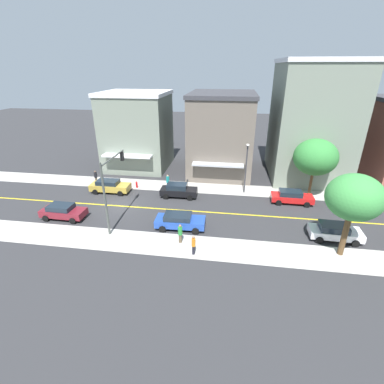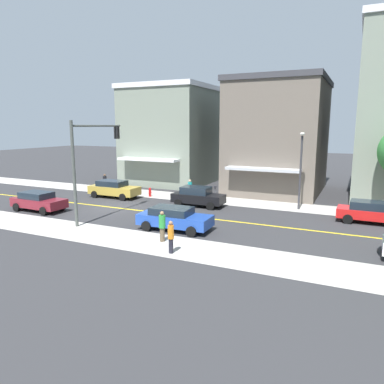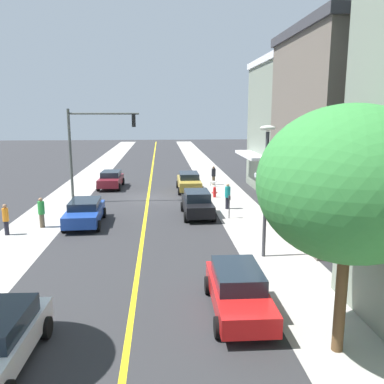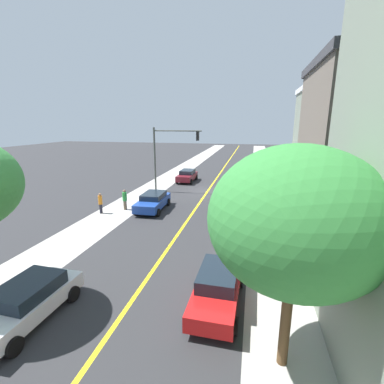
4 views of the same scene
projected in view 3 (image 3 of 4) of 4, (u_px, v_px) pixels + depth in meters
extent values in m
plane|color=#2D2D30|center=(148.00, 198.00, 31.41)|extent=(140.00, 140.00, 0.00)
cube|color=#ADA8A0|center=(228.00, 197.00, 31.90)|extent=(3.38, 126.00, 0.01)
cube|color=#ADA8A0|center=(65.00, 199.00, 30.93)|extent=(3.38, 126.00, 0.01)
cube|color=yellow|center=(148.00, 198.00, 31.41)|extent=(0.20, 126.00, 0.00)
cube|color=gray|center=(309.00, 129.00, 33.47)|extent=(8.49, 8.81, 10.37)
cube|color=silver|center=(313.00, 61.00, 32.43)|extent=(8.79, 9.11, 0.50)
cube|color=silver|center=(250.00, 155.00, 33.51)|extent=(1.31, 6.70, 0.24)
cube|color=#B7BABF|center=(279.00, 183.00, 21.53)|extent=(1.20, 6.41, 0.24)
cylinder|color=brown|center=(340.00, 301.00, 10.98)|extent=(0.32, 0.32, 2.94)
ellipsoid|color=#337F38|center=(350.00, 184.00, 10.35)|extent=(4.80, 4.80, 4.08)
cylinder|color=red|center=(215.00, 193.00, 31.63)|extent=(0.24, 0.24, 0.66)
sphere|color=red|center=(215.00, 188.00, 31.55)|extent=(0.22, 0.22, 0.22)
cylinder|color=red|center=(217.00, 193.00, 31.64)|extent=(0.10, 0.10, 0.10)
cylinder|color=red|center=(212.00, 193.00, 31.61)|extent=(0.10, 0.10, 0.10)
cylinder|color=#4C4C51|center=(229.00, 209.00, 25.24)|extent=(0.07, 0.07, 1.19)
cube|color=#2D2D33|center=(229.00, 198.00, 25.10)|extent=(0.12, 0.18, 0.26)
cylinder|color=#474C47|center=(71.00, 157.00, 29.21)|extent=(0.20, 0.20, 6.84)
cylinder|color=#474C47|center=(104.00, 114.00, 28.81)|extent=(5.03, 0.14, 0.14)
cube|color=black|center=(134.00, 121.00, 29.07)|extent=(0.26, 0.32, 0.90)
sphere|color=red|center=(134.00, 116.00, 29.01)|extent=(0.20, 0.20, 0.20)
sphere|color=yellow|center=(134.00, 121.00, 29.07)|extent=(0.20, 0.20, 0.20)
sphere|color=green|center=(134.00, 125.00, 29.13)|extent=(0.20, 0.20, 0.20)
cylinder|color=#38383D|center=(265.00, 196.00, 18.09)|extent=(0.16, 0.16, 5.73)
ellipsoid|color=silver|center=(268.00, 128.00, 17.51)|extent=(0.70, 0.36, 0.24)
cube|color=red|center=(238.00, 294.00, 13.28)|extent=(1.78, 4.52, 0.63)
cube|color=#19232D|center=(237.00, 275.00, 13.39)|extent=(1.54, 2.45, 0.54)
cylinder|color=black|center=(275.00, 325.00, 11.94)|extent=(0.23, 0.64, 0.64)
cylinder|color=black|center=(218.00, 327.00, 11.84)|extent=(0.23, 0.64, 0.64)
cylinder|color=black|center=(254.00, 284.00, 14.85)|extent=(0.23, 0.64, 0.64)
cylinder|color=black|center=(208.00, 285.00, 14.75)|extent=(0.23, 0.64, 0.64)
cube|color=#B29338|center=(189.00, 183.00, 34.04)|extent=(1.81, 4.72, 0.74)
cube|color=#19232D|center=(189.00, 175.00, 34.15)|extent=(1.59, 2.55, 0.50)
cylinder|color=black|center=(201.00, 191.00, 32.66)|extent=(0.22, 0.64, 0.64)
cylinder|color=black|center=(179.00, 191.00, 32.51)|extent=(0.22, 0.64, 0.64)
cylinder|color=black|center=(198.00, 184.00, 35.70)|extent=(0.22, 0.64, 0.64)
cylinder|color=black|center=(178.00, 184.00, 35.56)|extent=(0.22, 0.64, 0.64)
cylinder|color=black|center=(46.00, 328.00, 11.83)|extent=(0.24, 0.65, 0.64)
cube|color=black|center=(197.00, 206.00, 25.77)|extent=(1.80, 4.27, 0.71)
cube|color=#19232D|center=(197.00, 195.00, 25.85)|extent=(1.56, 2.32, 0.58)
cylinder|color=black|center=(214.00, 216.00, 24.55)|extent=(0.23, 0.64, 0.64)
cylinder|color=black|center=(186.00, 217.00, 24.39)|extent=(0.23, 0.64, 0.64)
cylinder|color=black|center=(208.00, 206.00, 27.28)|extent=(0.23, 0.64, 0.64)
cylinder|color=black|center=(182.00, 207.00, 27.12)|extent=(0.23, 0.64, 0.64)
cube|color=maroon|center=(111.00, 181.00, 35.49)|extent=(1.88, 4.41, 0.67)
cube|color=#19232D|center=(111.00, 174.00, 35.59)|extent=(1.62, 2.40, 0.48)
cylinder|color=black|center=(119.00, 187.00, 34.19)|extent=(0.24, 0.65, 0.64)
cylinder|color=black|center=(98.00, 187.00, 34.09)|extent=(0.24, 0.65, 0.64)
cylinder|color=black|center=(123.00, 182.00, 37.01)|extent=(0.24, 0.65, 0.64)
cylinder|color=black|center=(104.00, 182.00, 36.92)|extent=(0.24, 0.65, 0.64)
cube|color=#1E429E|center=(85.00, 214.00, 23.83)|extent=(2.03, 4.70, 0.67)
cube|color=#19232D|center=(85.00, 204.00, 23.94)|extent=(1.74, 2.56, 0.45)
cylinder|color=black|center=(98.00, 226.00, 22.50)|extent=(0.24, 0.65, 0.64)
cylinder|color=black|center=(64.00, 227.00, 22.30)|extent=(0.24, 0.65, 0.64)
cylinder|color=black|center=(104.00, 213.00, 25.49)|extent=(0.24, 0.65, 0.64)
cylinder|color=black|center=(73.00, 213.00, 25.28)|extent=(0.24, 0.65, 0.64)
cylinder|color=brown|center=(214.00, 180.00, 37.26)|extent=(0.29, 0.29, 0.78)
cylinder|color=black|center=(214.00, 172.00, 37.12)|extent=(0.39, 0.39, 0.71)
sphere|color=brown|center=(214.00, 167.00, 37.03)|extent=(0.22, 0.22, 0.22)
cylinder|color=black|center=(227.00, 203.00, 27.78)|extent=(0.29, 0.29, 0.82)
cylinder|color=teal|center=(228.00, 192.00, 27.63)|extent=(0.39, 0.39, 0.74)
sphere|color=tan|center=(228.00, 185.00, 27.54)|extent=(0.23, 0.23, 0.23)
cylinder|color=brown|center=(42.00, 221.00, 23.27)|extent=(0.28, 0.28, 0.80)
cylinder|color=#288C38|center=(41.00, 208.00, 23.12)|extent=(0.38, 0.38, 0.73)
sphere|color=#936B4C|center=(40.00, 200.00, 23.03)|extent=(0.23, 0.23, 0.23)
cylinder|color=black|center=(7.00, 228.00, 21.82)|extent=(0.24, 0.24, 0.78)
cylinder|color=orange|center=(5.00, 215.00, 21.67)|extent=(0.32, 0.32, 0.71)
sphere|color=#936B4C|center=(5.00, 206.00, 21.58)|extent=(0.22, 0.22, 0.22)
ellipsoid|color=silver|center=(213.00, 182.00, 36.31)|extent=(0.66, 0.50, 0.27)
sphere|color=silver|center=(216.00, 182.00, 36.18)|extent=(0.21, 0.21, 0.21)
cylinder|color=silver|center=(215.00, 185.00, 36.28)|extent=(0.09, 0.09, 0.24)
cylinder|color=silver|center=(211.00, 185.00, 36.44)|extent=(0.09, 0.09, 0.24)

